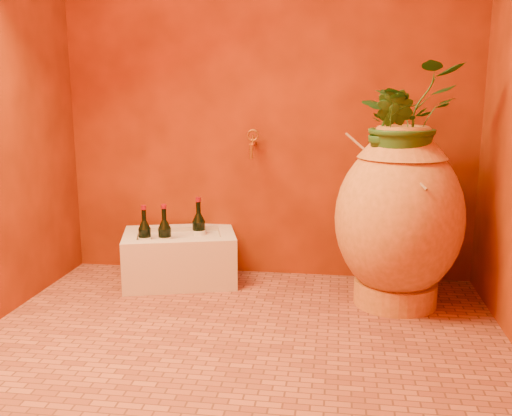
% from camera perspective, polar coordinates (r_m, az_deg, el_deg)
% --- Properties ---
extents(floor, '(2.50, 2.50, 0.00)m').
position_cam_1_polar(floor, '(2.75, -1.61, -12.90)').
color(floor, brown).
rests_on(floor, ground).
extents(wall_back, '(2.50, 0.02, 2.50)m').
position_cam_1_polar(wall_back, '(3.49, 1.16, 13.45)').
color(wall_back, '#551B04').
rests_on(wall_back, ground).
extents(amphora, '(0.81, 0.81, 0.97)m').
position_cam_1_polar(amphora, '(3.12, 14.09, -0.95)').
color(amphora, '#D2853B').
rests_on(amphora, floor).
extents(stone_basin, '(0.75, 0.62, 0.31)m').
position_cam_1_polar(stone_basin, '(3.49, -7.63, -4.99)').
color(stone_basin, beige).
rests_on(stone_basin, floor).
extents(wine_bottle_a, '(0.08, 0.08, 0.32)m').
position_cam_1_polar(wine_bottle_a, '(3.43, -11.05, -3.08)').
color(wine_bottle_a, black).
rests_on(wine_bottle_a, stone_basin).
extents(wine_bottle_b, '(0.08, 0.08, 0.34)m').
position_cam_1_polar(wine_bottle_b, '(3.51, -5.73, -2.44)').
color(wine_bottle_b, black).
rests_on(wine_bottle_b, stone_basin).
extents(wine_bottle_c, '(0.08, 0.08, 0.33)m').
position_cam_1_polar(wine_bottle_c, '(3.40, -9.10, -3.09)').
color(wine_bottle_c, black).
rests_on(wine_bottle_c, stone_basin).
extents(wall_tap, '(0.07, 0.15, 0.17)m').
position_cam_1_polar(wall_tap, '(3.43, -0.34, 6.59)').
color(wall_tap, '#A77626').
rests_on(wall_tap, wall_back).
extents(plant_main, '(0.68, 0.65, 0.57)m').
position_cam_1_polar(plant_main, '(3.04, 14.66, 8.54)').
color(plant_main, '#214F1C').
rests_on(plant_main, amphora).
extents(plant_side, '(0.29, 0.27, 0.41)m').
position_cam_1_polar(plant_side, '(2.98, 13.27, 7.55)').
color(plant_side, '#214F1C').
rests_on(plant_side, amphora).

